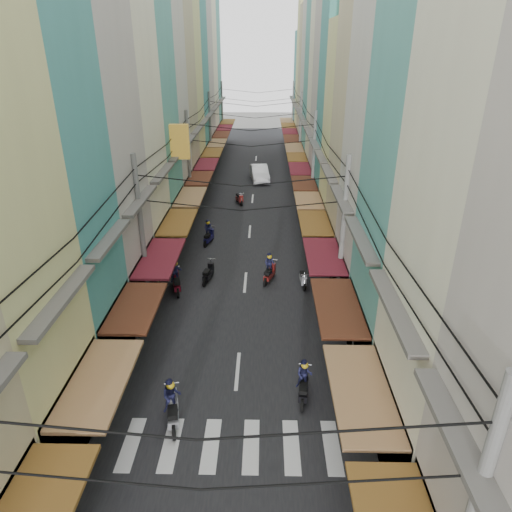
# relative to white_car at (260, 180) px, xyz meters

# --- Properties ---
(ground) EXTENTS (160.00, 160.00, 0.00)m
(ground) POSITION_rel_white_car_xyz_m (-0.56, -28.11, 0.00)
(ground) COLOR slate
(ground) RESTS_ON ground
(road) EXTENTS (10.00, 80.00, 0.02)m
(road) POSITION_rel_white_car_xyz_m (-0.56, -8.11, 0.01)
(road) COLOR black
(road) RESTS_ON ground
(sidewalk_left) EXTENTS (3.00, 80.00, 0.06)m
(sidewalk_left) POSITION_rel_white_car_xyz_m (-7.06, -8.11, 0.03)
(sidewalk_left) COLOR gray
(sidewalk_left) RESTS_ON ground
(sidewalk_right) EXTENTS (3.00, 80.00, 0.06)m
(sidewalk_right) POSITION_rel_white_car_xyz_m (5.94, -8.11, 0.03)
(sidewalk_right) COLOR gray
(sidewalk_right) RESTS_ON ground
(crosswalk) EXTENTS (7.55, 2.40, 0.01)m
(crosswalk) POSITION_rel_white_car_xyz_m (-0.56, -34.11, 0.03)
(crosswalk) COLOR silver
(crosswalk) RESTS_ON ground
(building_row_left) EXTENTS (7.80, 67.67, 23.70)m
(building_row_left) POSITION_rel_white_car_xyz_m (-8.47, -11.55, 9.78)
(building_row_left) COLOR beige
(building_row_left) RESTS_ON ground
(building_row_right) EXTENTS (7.80, 68.98, 22.59)m
(building_row_right) POSITION_rel_white_car_xyz_m (7.36, -11.67, 9.41)
(building_row_right) COLOR teal
(building_row_right) RESTS_ON ground
(utility_poles) EXTENTS (10.20, 66.13, 8.20)m
(utility_poles) POSITION_rel_white_car_xyz_m (-0.56, -13.10, 6.59)
(utility_poles) COLOR slate
(utility_poles) RESTS_ON ground
(white_car) EXTENTS (5.65, 2.78, 1.92)m
(white_car) POSITION_rel_white_car_xyz_m (0.00, 0.00, 0.00)
(white_car) COLOR silver
(white_car) RESTS_ON ground
(bicycle) EXTENTS (1.78, 1.23, 1.15)m
(bicycle) POSITION_rel_white_car_xyz_m (6.24, -27.82, 0.00)
(bicycle) COLOR black
(bicycle) RESTS_ON ground
(moving_scooters) EXTENTS (7.59, 27.42, 1.99)m
(moving_scooters) POSITION_rel_white_car_xyz_m (-1.53, -24.04, 0.55)
(moving_scooters) COLOR black
(moving_scooters) RESTS_ON ground
(parked_scooters) EXTENTS (12.71, 14.40, 1.02)m
(parked_scooters) POSITION_rel_white_car_xyz_m (4.39, -31.99, 0.47)
(parked_scooters) COLOR black
(parked_scooters) RESTS_ON ground
(pedestrians) EXTENTS (14.17, 25.38, 2.24)m
(pedestrians) POSITION_rel_white_car_xyz_m (-5.46, -28.73, 1.02)
(pedestrians) COLOR #26202B
(pedestrians) RESTS_ON ground
(market_umbrella) EXTENTS (2.08, 2.08, 2.20)m
(market_umbrella) POSITION_rel_white_car_xyz_m (6.32, -30.08, 1.93)
(market_umbrella) COLOR #B2B2B7
(market_umbrella) RESTS_ON ground
(traffic_sign) EXTENTS (0.10, 0.59, 2.69)m
(traffic_sign) POSITION_rel_white_car_xyz_m (4.23, -30.05, 1.93)
(traffic_sign) COLOR slate
(traffic_sign) RESTS_ON ground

